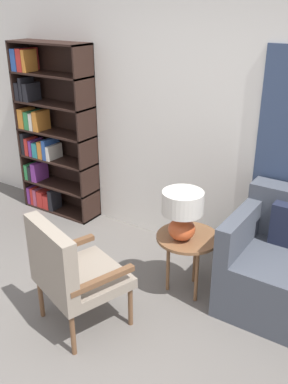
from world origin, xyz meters
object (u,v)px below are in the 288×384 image
(armchair, at_px, (69,269))
(side_table, at_px, (188,242))
(bookshelf, at_px, (48,134))
(table_lamp, at_px, (182,211))

(armchair, distance_m, side_table, 0.99)
(armchair, bearing_deg, bookshelf, 138.05)
(side_table, distance_m, table_lamp, 0.31)
(bookshelf, height_order, side_table, bookshelf)
(armchair, xyz_separation_m, side_table, (0.50, 0.85, -0.04))
(armchair, distance_m, table_lamp, 0.95)
(bookshelf, relative_size, side_table, 3.56)
(side_table, bearing_deg, armchair, -120.14)
(bookshelf, distance_m, table_lamp, 2.13)
(table_lamp, bearing_deg, side_table, 71.34)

